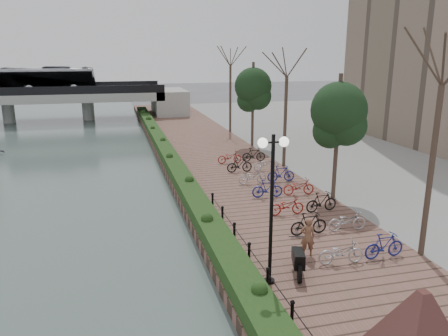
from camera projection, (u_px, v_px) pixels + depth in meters
name	position (u px, v px, depth m)	size (l,w,h in m)	color
ground	(234.00, 327.00, 13.09)	(220.00, 220.00, 0.00)	#59595B
promenade	(222.00, 168.00, 30.38)	(8.00, 75.00, 0.50)	brown
inland_pavement	(419.00, 155.00, 34.22)	(24.00, 75.00, 0.50)	gray
hedge	(168.00, 155.00, 31.76)	(1.10, 56.00, 0.60)	#143413
chain_fence	(258.00, 266.00, 15.08)	(0.10, 14.10, 0.70)	black
lamppost	(272.00, 179.00, 13.76)	(1.02, 0.32, 5.05)	black
motorcycle	(298.00, 258.00, 15.20)	(0.54, 1.72, 1.08)	black
pedestrian	(308.00, 237.00, 16.45)	(0.55, 0.36, 1.51)	brown
bicycle_parking	(283.00, 187.00, 23.46)	(2.40, 17.32, 1.00)	#B1B1B6
street_trees	(306.00, 127.00, 25.95)	(3.20, 37.12, 6.80)	#3D2E24
bridge	(15.00, 94.00, 51.02)	(36.00, 10.77, 6.50)	#AEAFAA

